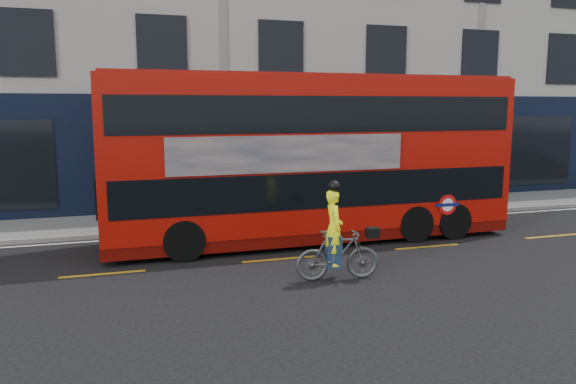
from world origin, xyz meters
name	(u,v)px	position (x,y,z in m)	size (l,w,h in m)	color
ground	(299,277)	(0.00, 0.00, 0.00)	(120.00, 120.00, 0.00)	black
pavement	(235,218)	(0.00, 6.50, 0.06)	(60.00, 3.00, 0.12)	gray
kerb	(246,227)	(0.00, 5.00, 0.07)	(60.00, 0.12, 0.13)	gray
building_terrace	(200,11)	(0.00, 12.94, 7.49)	(50.00, 10.07, 15.00)	#A6A49C
road_edge_line	(248,231)	(0.00, 4.70, 0.00)	(58.00, 0.10, 0.01)	silver
lane_dashes	(279,259)	(0.00, 1.50, 0.00)	(58.00, 0.12, 0.01)	#C38816
bus	(312,157)	(1.42, 3.18, 2.26)	(10.99, 2.62, 4.42)	#A80E06
cyclist	(337,247)	(0.70, -0.38, 0.70)	(1.82, 0.72, 2.11)	#4E5154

